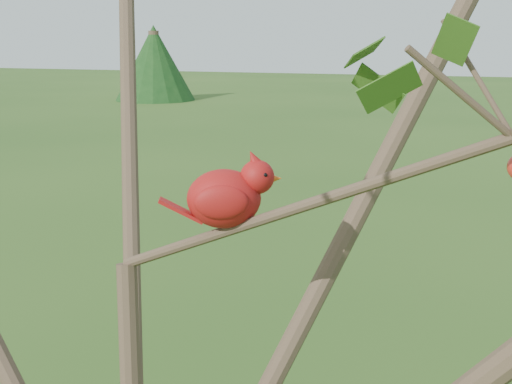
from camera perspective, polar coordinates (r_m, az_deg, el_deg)
crabapple_tree at (r=1.05m, az=-10.31°, el=0.78°), size 2.35×2.05×2.95m
cardinal at (r=1.11m, az=-2.25°, el=-0.28°), size 0.19×0.13×0.13m
distant_trees at (r=23.92m, az=11.39°, el=10.09°), size 37.97×13.51×3.01m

